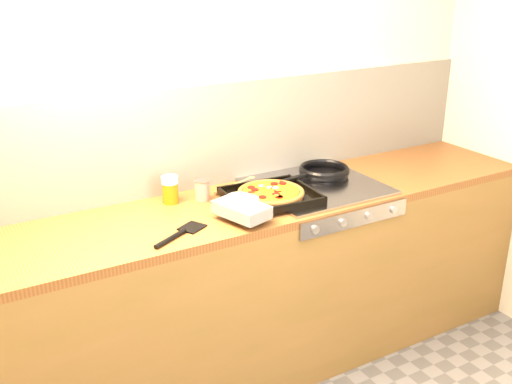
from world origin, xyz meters
TOP-DOWN VIEW (x-y plane):
  - room_shell at (0.00, 1.39)m, footprint 3.20×3.20m
  - counter_run at (0.00, 1.10)m, footprint 3.20×0.62m
  - stovetop at (0.45, 1.10)m, footprint 0.60×0.56m
  - pizza_on_tray at (0.10, 1.02)m, footprint 0.53×0.45m
  - frying_pan at (0.55, 1.18)m, footprint 0.44×0.30m
  - tomato_can at (-0.10, 1.22)m, footprint 0.09×0.09m
  - juice_glass at (-0.24, 1.27)m, footprint 0.09×0.09m
  - wooden_spoon at (0.14, 1.31)m, footprint 0.29×0.13m
  - black_spatula at (-0.35, 0.92)m, footprint 0.27×0.18m

SIDE VIEW (x-z plane):
  - counter_run at x=0.00m, z-range 0.00..0.90m
  - stovetop at x=0.45m, z-range 0.90..0.92m
  - black_spatula at x=-0.35m, z-range 0.90..0.92m
  - wooden_spoon at x=0.14m, z-range 0.90..0.92m
  - frying_pan at x=0.55m, z-range 0.92..0.96m
  - pizza_on_tray at x=0.10m, z-range 0.91..0.98m
  - tomato_can at x=-0.10m, z-range 0.90..1.00m
  - juice_glass at x=-0.24m, z-range 0.90..1.03m
  - room_shell at x=0.00m, z-range -0.45..2.75m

